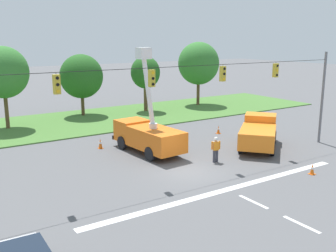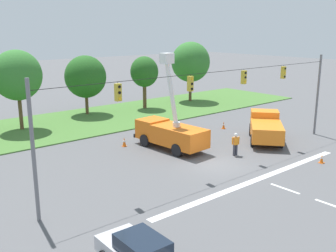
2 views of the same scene
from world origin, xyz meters
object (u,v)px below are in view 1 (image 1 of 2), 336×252
object	(u,v)px
tree_east	(81,76)
utility_truck_bucket_lift	(148,134)
tree_centre	(3,72)
utility_truck_support_near	(259,133)
tree_east_end	(199,63)
traffic_cone_mid_left	(218,130)
road_worker	(216,148)
traffic_cone_foreground_left	(312,169)
traffic_cone_foreground_right	(100,143)
tree_far_east	(145,73)

from	to	relation	value
tree_east	utility_truck_bucket_lift	distance (m)	16.01
tree_centre	utility_truck_support_near	xyz separation A→B (m)	(14.75, -17.10, -4.03)
tree_centre	tree_east_end	distance (m)	22.67
tree_centre	utility_truck_support_near	distance (m)	22.94
tree_east_end	traffic_cone_mid_left	bearing A→B (deg)	-120.52
traffic_cone_mid_left	tree_east_end	bearing A→B (deg)	59.48
road_worker	traffic_cone_foreground_left	distance (m)	6.22
utility_truck_support_near	traffic_cone_mid_left	xyz separation A→B (m)	(0.39, 5.13, -0.83)
utility_truck_support_near	road_worker	world-z (taller)	utility_truck_support_near
traffic_cone_foreground_right	traffic_cone_mid_left	bearing A→B (deg)	-6.81
utility_truck_support_near	traffic_cone_mid_left	distance (m)	5.21
road_worker	utility_truck_support_near	bearing A→B (deg)	11.36
traffic_cone_foreground_right	traffic_cone_mid_left	xyz separation A→B (m)	(10.64, -1.27, -0.04)
tree_east_end	utility_truck_bucket_lift	size ratio (longest dim) A/B	1.03
utility_truck_support_near	traffic_cone_foreground_left	size ratio (longest dim) A/B	9.13
road_worker	tree_centre	bearing A→B (deg)	118.01
road_worker	traffic_cone_foreground_left	world-z (taller)	road_worker
utility_truck_support_near	tree_far_east	bearing A→B (deg)	88.94
tree_east	traffic_cone_mid_left	bearing A→B (deg)	-63.57
traffic_cone_mid_left	utility_truck_support_near	bearing A→B (deg)	-94.29
tree_centre	tree_east_end	bearing A→B (deg)	2.00
tree_east	tree_far_east	xyz separation A→B (m)	(6.95, -1.46, 0.16)
utility_truck_bucket_lift	traffic_cone_foreground_left	xyz separation A→B (m)	(6.07, -9.69, -1.06)
tree_east	tree_far_east	world-z (taller)	tree_east
utility_truck_bucket_lift	traffic_cone_mid_left	xyz separation A→B (m)	(8.14, 1.61, -1.05)
tree_east	road_worker	world-z (taller)	tree_east
tree_east	tree_far_east	bearing A→B (deg)	-11.89
utility_truck_support_near	traffic_cone_foreground_right	size ratio (longest dim) A/B	8.00
tree_far_east	tree_east	bearing A→B (deg)	168.11
traffic_cone_mid_left	traffic_cone_foreground_right	bearing A→B (deg)	173.19
tree_east	utility_truck_bucket_lift	xyz separation A→B (m)	(-1.13, -15.72, -2.86)
tree_far_east	traffic_cone_mid_left	xyz separation A→B (m)	(0.06, -12.64, -4.07)
road_worker	traffic_cone_foreground_right	xyz separation A→B (m)	(-5.14, 7.43, -0.61)
utility_truck_bucket_lift	tree_far_east	bearing A→B (deg)	60.44
tree_centre	traffic_cone_foreground_left	bearing A→B (deg)	-60.68
tree_far_east	road_worker	world-z (taller)	tree_far_east
utility_truck_support_near	road_worker	distance (m)	5.22
tree_east	utility_truck_support_near	bearing A→B (deg)	-71.00
road_worker	tree_far_east	bearing A→B (deg)	73.86
tree_far_east	utility_truck_bucket_lift	xyz separation A→B (m)	(-8.08, -14.25, -3.02)
traffic_cone_foreground_left	traffic_cone_foreground_right	bearing A→B (deg)	124.28
utility_truck_bucket_lift	traffic_cone_foreground_right	xyz separation A→B (m)	(-2.50, 2.88, -1.01)
utility_truck_support_near	traffic_cone_foreground_right	xyz separation A→B (m)	(-10.25, 6.40, -0.79)
utility_truck_bucket_lift	road_worker	xyz separation A→B (m)	(2.64, -4.54, -0.40)
tree_east	tree_east_end	distance (m)	14.62
traffic_cone_mid_left	road_worker	bearing A→B (deg)	-131.76
tree_far_east	tree_east_end	bearing A→B (deg)	0.91
tree_centre	road_worker	xyz separation A→B (m)	(9.64, -18.12, -4.21)
utility_truck_bucket_lift	road_worker	world-z (taller)	utility_truck_bucket_lift
tree_centre	tree_east_end	world-z (taller)	tree_east_end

